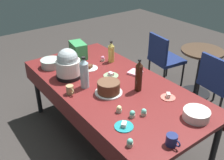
# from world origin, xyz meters

# --- Properties ---
(ground) EXTENTS (9.00, 9.00, 0.00)m
(ground) POSITION_xyz_m (0.00, 0.00, 0.00)
(ground) COLOR #383330
(potluck_table) EXTENTS (2.20, 1.10, 0.75)m
(potluck_table) POSITION_xyz_m (0.00, 0.00, 0.69)
(potluck_table) COLOR maroon
(potluck_table) RESTS_ON ground
(frosted_layer_cake) EXTENTS (0.28, 0.28, 0.13)m
(frosted_layer_cake) POSITION_xyz_m (0.12, -0.13, 0.81)
(frosted_layer_cake) COLOR silver
(frosted_layer_cake) RESTS_ON potluck_table
(slow_cooker) EXTENTS (0.28, 0.28, 0.34)m
(slow_cooker) POSITION_xyz_m (-0.42, -0.29, 0.91)
(slow_cooker) COLOR black
(slow_cooker) RESTS_ON potluck_table
(glass_salad_bowl) EXTENTS (0.24, 0.24, 0.10)m
(glass_salad_bowl) POSITION_xyz_m (-0.77, -0.34, 0.80)
(glass_salad_bowl) COLOR #B2C6BC
(glass_salad_bowl) RESTS_ON potluck_table
(ceramic_snack_bowl) EXTENTS (0.23, 0.23, 0.08)m
(ceramic_snack_bowl) POSITION_xyz_m (0.91, 0.23, 0.79)
(ceramic_snack_bowl) COLOR silver
(ceramic_snack_bowl) RESTS_ON potluck_table
(dessert_plate_teal) EXTENTS (0.16, 0.16, 0.04)m
(dessert_plate_teal) POSITION_xyz_m (0.63, -0.34, 0.76)
(dessert_plate_teal) COLOR teal
(dessert_plate_teal) RESTS_ON potluck_table
(dessert_plate_coral) EXTENTS (0.14, 0.14, 0.05)m
(dessert_plate_coral) POSITION_xyz_m (0.54, 0.28, 0.76)
(dessert_plate_coral) COLOR #E07266
(dessert_plate_coral) RESTS_ON potluck_table
(dessert_plate_white) EXTENTS (0.19, 0.19, 0.05)m
(dessert_plate_white) POSITION_xyz_m (-0.46, 0.01, 0.76)
(dessert_plate_white) COLOR white
(dessert_plate_white) RESTS_ON potluck_table
(dessert_plate_sage) EXTENTS (0.17, 0.17, 0.04)m
(dessert_plate_sage) POSITION_xyz_m (-0.16, 0.10, 0.76)
(dessert_plate_sage) COLOR #8CA87F
(dessert_plate_sage) RESTS_ON potluck_table
(cupcake_lemon) EXTENTS (0.05, 0.05, 0.07)m
(cupcake_lemon) POSITION_xyz_m (-0.99, 0.21, 0.78)
(cupcake_lemon) COLOR beige
(cupcake_lemon) RESTS_ON potluck_table
(cupcake_cocoa) EXTENTS (0.05, 0.05, 0.07)m
(cupcake_cocoa) POSITION_xyz_m (0.57, -0.20, 0.78)
(cupcake_cocoa) COLOR beige
(cupcake_cocoa) RESTS_ON potluck_table
(cupcake_rose) EXTENTS (0.05, 0.05, 0.07)m
(cupcake_rose) POSITION_xyz_m (0.61, -0.10, 0.78)
(cupcake_rose) COLOR beige
(cupcake_rose) RESTS_ON potluck_table
(cupcake_vanilla) EXTENTS (0.05, 0.05, 0.07)m
(cupcake_vanilla) POSITION_xyz_m (0.44, -0.25, 0.78)
(cupcake_vanilla) COLOR beige
(cupcake_vanilla) RESTS_ON potluck_table
(cupcake_berry) EXTENTS (0.05, 0.05, 0.07)m
(cupcake_berry) POSITION_xyz_m (0.83, -0.45, 0.78)
(cupcake_berry) COLOR beige
(cupcake_berry) RESTS_ON potluck_table
(cupcake_mint) EXTENTS (0.05, 0.05, 0.07)m
(cupcake_mint) POSITION_xyz_m (-0.54, 0.26, 0.78)
(cupcake_mint) COLOR beige
(cupcake_mint) RESTS_ON potluck_table
(soda_bottle_cola) EXTENTS (0.07, 0.07, 0.34)m
(soda_bottle_cola) POSITION_xyz_m (0.25, 0.14, 0.91)
(soda_bottle_cola) COLOR #33190F
(soda_bottle_cola) RESTS_ON potluck_table
(soda_bottle_ginger_ale) EXTENTS (0.08, 0.08, 0.27)m
(soda_bottle_ginger_ale) POSITION_xyz_m (-0.46, 0.33, 0.87)
(soda_bottle_ginger_ale) COLOR gold
(soda_bottle_ginger_ale) RESTS_ON potluck_table
(soda_bottle_water) EXTENTS (0.09, 0.09, 0.34)m
(soda_bottle_water) POSITION_xyz_m (-0.12, -0.26, 0.91)
(soda_bottle_water) COLOR silver
(soda_bottle_water) RESTS_ON potluck_table
(coffee_mug_tan) EXTENTS (0.12, 0.08, 0.09)m
(coffee_mug_tan) POSITION_xyz_m (-0.10, -0.45, 0.80)
(coffee_mug_tan) COLOR tan
(coffee_mug_tan) RESTS_ON potluck_table
(coffee_mug_navy) EXTENTS (0.13, 0.09, 0.09)m
(coffee_mug_navy) POSITION_xyz_m (1.01, -0.19, 0.79)
(coffee_mug_navy) COLOR navy
(coffee_mug_navy) RESTS_ON potluck_table
(soda_carton) EXTENTS (0.28, 0.20, 0.20)m
(soda_carton) POSITION_xyz_m (-0.82, 0.07, 0.85)
(soda_carton) COLOR #338C4C
(soda_carton) RESTS_ON potluck_table
(paper_napkin_stack) EXTENTS (0.17, 0.17, 0.02)m
(paper_napkin_stack) POSITION_xyz_m (-0.04, 0.36, 0.76)
(paper_napkin_stack) COLOR pink
(paper_napkin_stack) RESTS_ON potluck_table
(maroon_chair_left) EXTENTS (0.50, 0.50, 0.85)m
(maroon_chair_left) POSITION_xyz_m (-0.56, 1.41, 0.49)
(maroon_chair_left) COLOR navy
(maroon_chair_left) RESTS_ON ground
(maroon_chair_right) EXTENTS (0.48, 0.48, 0.85)m
(maroon_chair_right) POSITION_xyz_m (0.39, 1.41, 0.49)
(maroon_chair_right) COLOR navy
(maroon_chair_right) RESTS_ON ground
(round_cafe_table) EXTENTS (0.60, 0.60, 0.72)m
(round_cafe_table) POSITION_xyz_m (-0.05, 1.64, 0.50)
(round_cafe_table) COLOR #473323
(round_cafe_table) RESTS_ON ground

